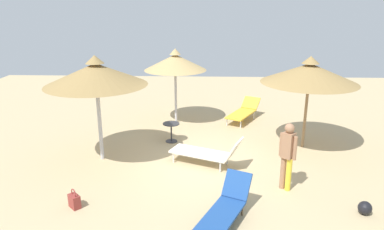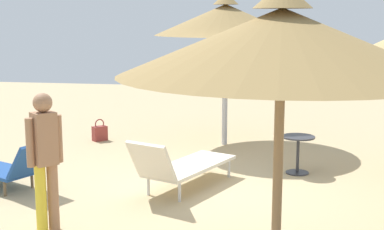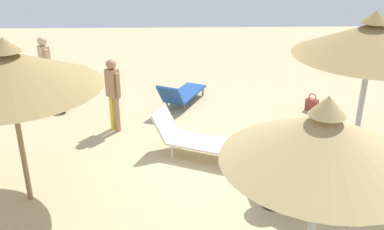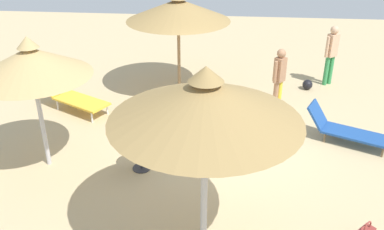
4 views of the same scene
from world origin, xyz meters
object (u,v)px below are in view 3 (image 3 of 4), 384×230
at_px(parasol_umbrella_front, 8,70).
at_px(parasol_umbrella_back, 324,139).
at_px(parasol_umbrella_near_right, 372,40).
at_px(lounge_chair_far_left, 181,94).
at_px(lounge_chair_near_left, 198,139).
at_px(handbag, 312,104).
at_px(person_standing_edge, 113,91).
at_px(beach_ball, 62,107).
at_px(side_table_round, 274,183).
at_px(person_standing_far_right, 45,65).

bearing_deg(parasol_umbrella_front, parasol_umbrella_back, 61.47).
xyz_separation_m(parasol_umbrella_near_right, parasol_umbrella_back, (3.36, -1.85, -0.21)).
bearing_deg(lounge_chair_far_left, lounge_chair_near_left, 6.96).
bearing_deg(handbag, person_standing_edge, -78.18).
relative_size(handbag, beach_ball, 1.57).
xyz_separation_m(handbag, side_table_round, (3.97, -1.76, 0.26)).
distance_m(lounge_chair_far_left, lounge_chair_near_left, 2.68).
bearing_deg(person_standing_far_right, parasol_umbrella_near_right, 64.59).
height_order(parasol_umbrella_front, side_table_round, parasol_umbrella_front).
relative_size(parasol_umbrella_near_right, handbag, 6.55).
bearing_deg(side_table_round, person_standing_edge, -134.65).
relative_size(parasol_umbrella_near_right, person_standing_edge, 1.78).
height_order(person_standing_edge, beach_ball, person_standing_edge).
bearing_deg(person_standing_edge, person_standing_far_right, -130.67).
distance_m(parasol_umbrella_back, beach_ball, 7.74).
bearing_deg(side_table_round, lounge_chair_far_left, -160.91).
xyz_separation_m(person_standing_far_right, side_table_round, (4.63, 4.94, -0.60)).
bearing_deg(handbag, parasol_umbrella_front, -57.84).
distance_m(parasol_umbrella_near_right, handbag, 3.45).
bearing_deg(parasol_umbrella_front, person_standing_far_right, -169.21).
bearing_deg(person_standing_edge, lounge_chair_far_left, 132.74).
bearing_deg(parasol_umbrella_back, beach_ball, -142.98).
xyz_separation_m(parasol_umbrella_front, handbag, (-3.69, 5.87, -2.15)).
height_order(parasol_umbrella_near_right, lounge_chair_near_left, parasol_umbrella_near_right).
bearing_deg(beach_ball, handbag, 89.81).
distance_m(handbag, side_table_round, 4.35).
bearing_deg(parasol_umbrella_back, parasol_umbrella_front, -118.53).
xyz_separation_m(parasol_umbrella_front, side_table_round, (0.28, 4.11, -1.90)).
height_order(parasol_umbrella_near_right, person_standing_far_right, parasol_umbrella_near_right).
bearing_deg(person_standing_far_right, lounge_chair_far_left, 85.44).
relative_size(parasol_umbrella_back, person_standing_far_right, 1.55).
bearing_deg(person_standing_far_right, person_standing_edge, 49.33).
relative_size(parasol_umbrella_front, beach_ball, 9.79).
relative_size(parasol_umbrella_near_right, side_table_round, 4.79).
relative_size(person_standing_edge, beach_ball, 5.77).
relative_size(lounge_chair_far_left, beach_ball, 6.59).
bearing_deg(beach_ball, parasol_umbrella_back, 37.02).
height_order(parasol_umbrella_back, lounge_chair_far_left, parasol_umbrella_back).
bearing_deg(lounge_chair_far_left, parasol_umbrella_front, -32.54).
distance_m(person_standing_edge, beach_ball, 1.96).
bearing_deg(parasol_umbrella_front, lounge_chair_near_left, 115.94).
relative_size(lounge_chair_near_left, beach_ball, 7.15).
relative_size(parasol_umbrella_front, person_standing_edge, 1.70).
bearing_deg(handbag, parasol_umbrella_near_right, 2.21).
xyz_separation_m(parasol_umbrella_back, beach_ball, (-5.95, -4.49, -2.10)).
relative_size(person_standing_far_right, handbag, 3.90).
bearing_deg(parasol_umbrella_near_right, parasol_umbrella_back, -28.85).
bearing_deg(lounge_chair_near_left, side_table_round, 34.81).
distance_m(parasol_umbrella_front, person_standing_far_right, 4.62).
bearing_deg(side_table_round, parasol_umbrella_front, -93.88).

